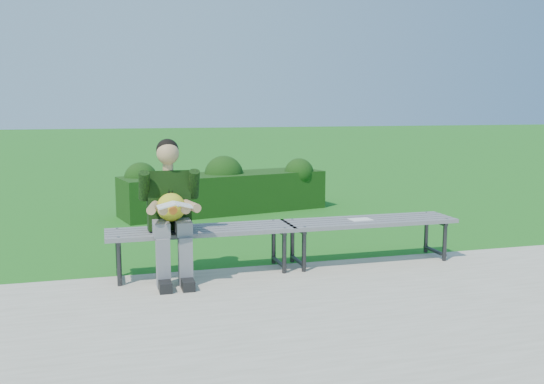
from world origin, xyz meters
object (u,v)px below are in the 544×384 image
Objects in this scene: hedge at (224,189)px; seated_boy at (170,206)px; bench_right at (369,224)px; paper_sheet at (361,219)px; bench_left at (201,234)px.

seated_boy reaches higher than hedge.
seated_boy is at bearing -177.29° from bench_right.
paper_sheet is at bearing 2.85° from seated_boy.
hedge is 1.83× the size of bench_left.
bench_left is 0.43m from seated_boy.
bench_left is (-0.91, -3.46, 0.05)m from hedge.
hedge is at bearing 102.30° from paper_sheet.
seated_boy is (-1.21, -3.56, 0.35)m from hedge.
hedge reaches higher than bench_right.
bench_right is at bearing 2.71° from seated_boy.
hedge is 3.78m from seated_boy.
bench_left is at bearing -180.00° from paper_sheet.
paper_sheet is (1.66, 0.00, 0.06)m from bench_left.
bench_left is 1.66m from paper_sheet.
bench_left reaches higher than paper_sheet.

